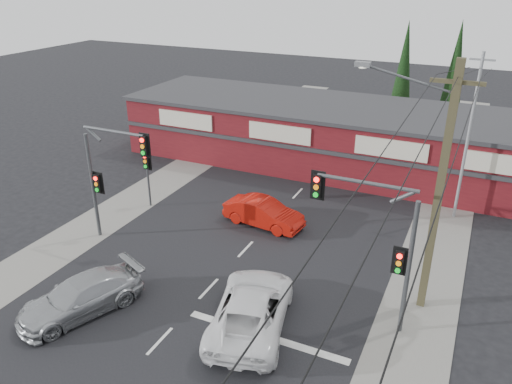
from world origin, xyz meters
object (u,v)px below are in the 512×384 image
at_px(white_suv, 252,308).
at_px(red_sedan, 264,213).
at_px(silver_suv, 81,297).
at_px(utility_pole, 436,185).
at_px(shop_building, 314,132).

relative_size(white_suv, red_sedan, 1.32).
height_order(white_suv, silver_suv, white_suv).
bearing_deg(silver_suv, utility_pole, 49.95).
bearing_deg(red_sedan, white_suv, -151.74).
distance_m(red_sedan, utility_pole, 10.45).
bearing_deg(shop_building, white_suv, -78.40).
relative_size(silver_suv, utility_pole, 0.50).
height_order(white_suv, utility_pole, utility_pole).
distance_m(silver_suv, red_sedan, 10.50).
xyz_separation_m(white_suv, red_sedan, (-2.97, 7.73, -0.08)).
distance_m(white_suv, red_sedan, 8.28).
bearing_deg(white_suv, red_sedan, -82.50).
xyz_separation_m(white_suv, utility_pole, (5.64, 4.10, 4.59)).
bearing_deg(shop_building, red_sedan, -85.87).
distance_m(white_suv, shop_building, 18.53).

